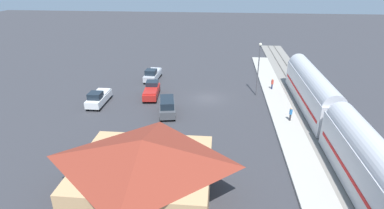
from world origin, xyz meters
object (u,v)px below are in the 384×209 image
Objects in this scene: station_building at (144,170)px; pickup_silver at (153,74)px; light_pole_near_platform at (259,63)px; pedestrian_waiting_far at (272,83)px; pickup_white at (99,98)px; passenger_train at (336,120)px; suv_charcoal at (167,106)px; pedestrian_on_platform at (291,113)px; pickup_red at (152,90)px.

pickup_silver is at bearing -78.86° from station_building.
station_building is 1.40× the size of light_pole_near_platform.
pickup_white reaches higher than pedestrian_waiting_far.
light_pole_near_platform reaches higher than pickup_silver.
passenger_train reaches higher than suv_charcoal.
passenger_train is 7.27× the size of suv_charcoal.
pedestrian_on_platform is 15.49m from suv_charcoal.
light_pole_near_platform is (3.28, -8.71, 3.70)m from pedestrian_on_platform.
pickup_white is at bearing -58.95° from station_building.
station_building is 2.01× the size of pickup_red.
pickup_white is (29.08, -7.73, -1.83)m from passenger_train.
pedestrian_on_platform is at bearing -52.41° from passenger_train.
pickup_red is at bearing -19.40° from pedestrian_on_platform.
pedestrian_waiting_far is at bearing 170.58° from pickup_silver.
light_pole_near_platform is (6.80, -13.28, 2.13)m from passenger_train.
pedestrian_on_platform is 19.92m from pickup_red.
pickup_white is at bearing 13.98° from light_pole_near_platform.
light_pole_near_platform reaches higher than pickup_red.
passenger_train is 3.38× the size of station_building.
pickup_red is at bearing -26.63° from passenger_train.
pedestrian_waiting_far is at bearing -141.35° from light_pole_near_platform.
passenger_train is 15.07m from light_pole_near_platform.
suv_charcoal is 0.93× the size of pickup_red.
pedestrian_waiting_far is at bearing -166.99° from pickup_red.
pedestrian_on_platform is 10.82m from pedestrian_waiting_far.
pedestrian_on_platform is 0.22× the size of light_pole_near_platform.
pickup_silver and pickup_red have the same top height.
station_building is 2.03× the size of pickup_silver.
suv_charcoal is (15.46, -0.90, -0.13)m from pedestrian_on_platform.
pickup_white is at bearing -12.63° from suv_charcoal.
pickup_red is (18.12, 4.19, -0.25)m from pedestrian_waiting_far.
light_pole_near_platform is at bearing -115.06° from station_building.
pedestrian_waiting_far is 0.33× the size of suv_charcoal.
suv_charcoal is at bearing -86.53° from station_building.
passenger_train is at bearing 105.21° from pedestrian_waiting_far.
pedestrian_on_platform is at bearing 93.51° from pedestrian_waiting_far.
passenger_train is 16.01m from pedestrian_waiting_far.
pedestrian_waiting_far is at bearing -162.94° from pickup_white.
pickup_silver is at bearing -115.98° from pickup_white.
pickup_silver is at bearing -69.99° from suv_charcoal.
pickup_red is at bearing 7.69° from light_pole_near_platform.
pedestrian_on_platform is 0.31× the size of pickup_silver.
station_building reaches higher than passenger_train.
pickup_red is (22.30, -11.18, -1.83)m from passenger_train.
pickup_white is 23.30m from light_pole_near_platform.
light_pole_near_platform is (-12.18, -7.81, 3.84)m from suv_charcoal.
light_pole_near_platform is (-22.28, -5.55, 3.96)m from pickup_white.
pedestrian_waiting_far is at bearing -86.49° from pedestrian_on_platform.
pickup_silver is (5.77, -29.30, -1.91)m from station_building.
station_building is 2.06× the size of pickup_white.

